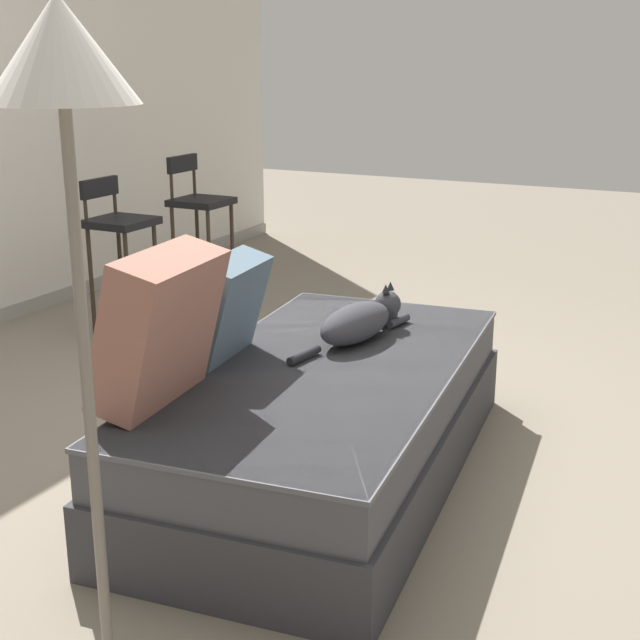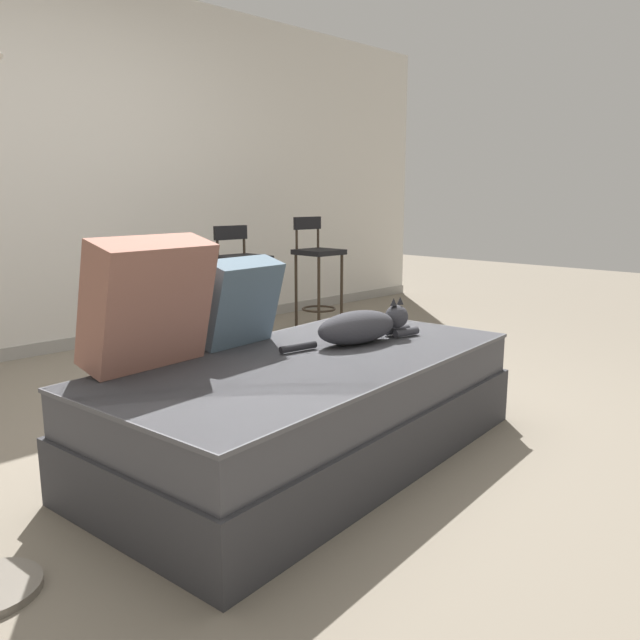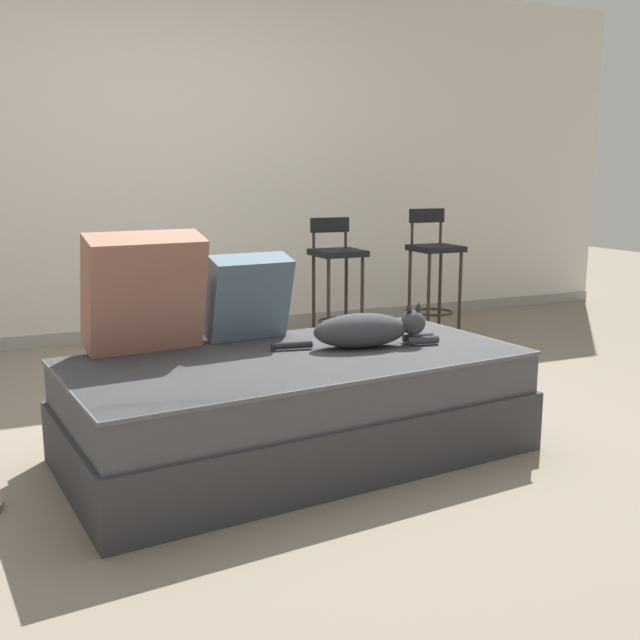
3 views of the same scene
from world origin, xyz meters
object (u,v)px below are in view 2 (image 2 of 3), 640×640
at_px(couch, 312,406).
at_px(throw_pillow_corner, 149,303).
at_px(throw_pillow_middle, 239,302).
at_px(bar_stool_near_window, 241,275).
at_px(cat, 362,326).
at_px(bar_stool_by_doorway, 317,266).

relative_size(couch, throw_pillow_corner, 3.89).
bearing_deg(throw_pillow_middle, bar_stool_near_window, 51.82).
bearing_deg(cat, couch, -176.70).
xyz_separation_m(throw_pillow_middle, cat, (0.43, -0.35, -0.12)).
relative_size(couch, bar_stool_near_window, 2.24).
xyz_separation_m(couch, throw_pillow_corner, (-0.56, 0.31, 0.47)).
xyz_separation_m(throw_pillow_corner, bar_stool_near_window, (1.55, 1.43, -0.15)).
xyz_separation_m(couch, bar_stool_near_window, (0.99, 1.74, 0.32)).
xyz_separation_m(couch, throw_pillow_middle, (-0.09, 0.37, 0.41)).
distance_m(bar_stool_near_window, bar_stool_by_doorway, 0.77).
xyz_separation_m(throw_pillow_corner, bar_stool_by_doorway, (2.32, 1.43, -0.15)).
height_order(couch, bar_stool_by_doorway, bar_stool_by_doorway).
bearing_deg(bar_stool_near_window, throw_pillow_middle, -128.18).
bearing_deg(throw_pillow_corner, couch, -29.34).
bearing_deg(couch, bar_stool_near_window, 60.30).
height_order(throw_pillow_corner, bar_stool_near_window, throw_pillow_corner).
height_order(throw_pillow_middle, bar_stool_by_doorway, bar_stool_by_doorway).
bearing_deg(bar_stool_near_window, cat, -110.79).
bearing_deg(bar_stool_near_window, couch, -119.70).
relative_size(couch, throw_pillow_middle, 5.04).
bearing_deg(bar_stool_by_doorway, bar_stool_near_window, -179.98).
bearing_deg(cat, throw_pillow_middle, 140.99).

